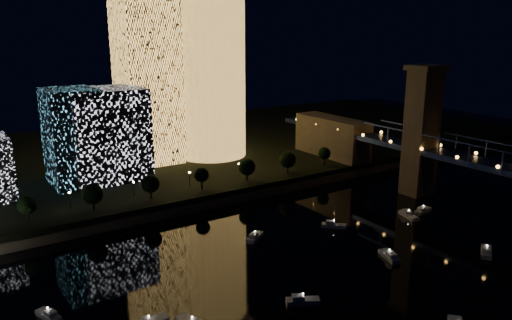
# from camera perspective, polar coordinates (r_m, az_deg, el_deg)

# --- Properties ---
(ground) EXTENTS (520.00, 520.00, 0.00)m
(ground) POSITION_cam_1_polar(r_m,az_deg,el_deg) (131.26, 16.76, -14.49)
(ground) COLOR black
(ground) RESTS_ON ground
(far_bank) EXTENTS (420.00, 160.00, 5.00)m
(far_bank) POSITION_cam_1_polar(r_m,az_deg,el_deg) (255.44, -11.66, 0.76)
(far_bank) COLOR black
(far_bank) RESTS_ON ground
(seawall) EXTENTS (420.00, 6.00, 3.00)m
(seawall) POSITION_cam_1_polar(r_m,az_deg,el_deg) (188.19, -2.62, -4.28)
(seawall) COLOR #6B5E4C
(seawall) RESTS_ON ground
(tower_cylindrical) EXTENTS (34.00, 34.00, 75.13)m
(tower_cylindrical) POSITION_cam_1_polar(r_m,az_deg,el_deg) (231.71, -5.27, 9.69)
(tower_cylindrical) COLOR #F0AD4C
(tower_cylindrical) RESTS_ON far_bank
(tower_rectangular) EXTENTS (23.52, 23.52, 74.83)m
(tower_rectangular) POSITION_cam_1_polar(r_m,az_deg,el_deg) (224.36, -12.32, 9.18)
(tower_rectangular) COLOR #F0AD4C
(tower_rectangular) RESTS_ON far_bank
(midrise_blocks) EXTENTS (90.52, 31.16, 36.43)m
(midrise_blocks) POSITION_cam_1_polar(r_m,az_deg,el_deg) (200.88, -23.57, 1.57)
(midrise_blocks) COLOR silver
(midrise_blocks) RESTS_ON far_bank
(motorboats) EXTENTS (131.26, 83.04, 2.78)m
(motorboats) POSITION_cam_1_polar(r_m,az_deg,el_deg) (133.44, 10.24, -13.16)
(motorboats) COLOR silver
(motorboats) RESTS_ON ground
(esplanade_trees) EXTENTS (165.92, 6.89, 8.95)m
(esplanade_trees) POSITION_cam_1_polar(r_m,az_deg,el_deg) (177.34, -12.65, -2.78)
(esplanade_trees) COLOR black
(esplanade_trees) RESTS_ON far_bank
(street_lamps) EXTENTS (132.70, 0.70, 5.65)m
(street_lamps) POSITION_cam_1_polar(r_m,az_deg,el_deg) (182.60, -13.82, -2.82)
(street_lamps) COLOR black
(street_lamps) RESTS_ON far_bank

